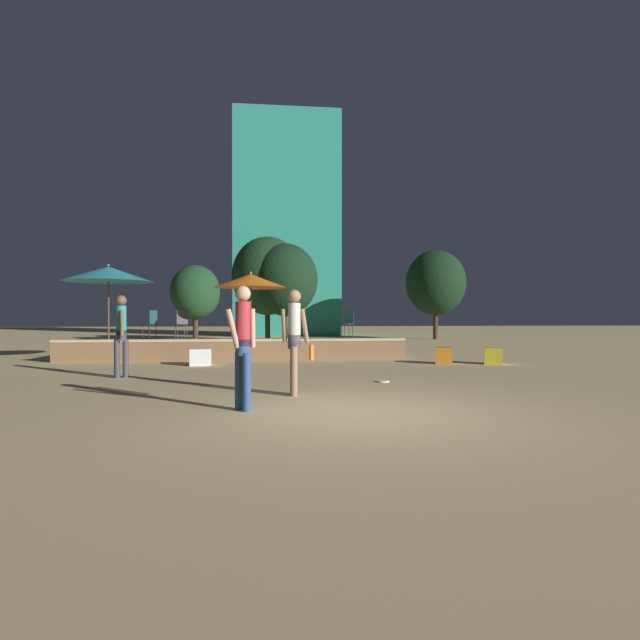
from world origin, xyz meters
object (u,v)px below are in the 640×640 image
at_px(cube_seat_2, 444,355).
at_px(background_tree_1, 268,276).
at_px(cube_seat_0, 200,357).
at_px(bistro_chair_2, 182,321).
at_px(patio_umbrella_0, 251,281).
at_px(cube_seat_1, 315,352).
at_px(background_tree_0, 195,292).
at_px(person_0, 121,332).
at_px(person_1, 243,341).
at_px(frisbee_disc, 383,381).
at_px(background_tree_3, 285,280).
at_px(bistro_chair_0, 151,321).
at_px(cube_seat_3, 493,356).
at_px(person_2, 294,336).
at_px(patio_umbrella_1, 108,274).
at_px(background_tree_2, 436,283).
at_px(bistro_chair_1, 348,321).

distance_m(cube_seat_2, background_tree_1, 14.39).
xyz_separation_m(cube_seat_0, bistro_chair_2, (-0.87, 2.23, 0.99)).
distance_m(patio_umbrella_0, cube_seat_2, 6.36).
distance_m(cube_seat_1, background_tree_0, 12.45).
xyz_separation_m(person_0, person_1, (2.90, -4.25, -0.02)).
distance_m(frisbee_disc, background_tree_3, 16.45).
xyz_separation_m(cube_seat_2, frisbee_disc, (-2.72, -3.77, -0.22)).
relative_size(patio_umbrella_0, frisbee_disc, 10.41).
bearing_deg(bistro_chair_0, patio_umbrella_0, 99.62).
relative_size(cube_seat_3, frisbee_disc, 2.41).
xyz_separation_m(cube_seat_3, background_tree_3, (-5.52, 12.57, 3.06)).
xyz_separation_m(person_0, background_tree_0, (-0.44, 15.21, 1.59)).
relative_size(person_2, background_tree_0, 0.45).
bearing_deg(cube_seat_2, cube_seat_0, 177.62).
distance_m(patio_umbrella_0, cube_seat_1, 3.03).
relative_size(person_2, bistro_chair_0, 2.06).
relative_size(cube_seat_2, bistro_chair_2, 0.67).
bearing_deg(patio_umbrella_0, person_0, -123.02).
distance_m(cube_seat_2, person_0, 8.78).
distance_m(cube_seat_0, person_2, 6.13).
xyz_separation_m(patio_umbrella_1, background_tree_2, (14.82, 13.00, 0.70)).
bearing_deg(background_tree_1, bistro_chair_0, -111.36).
relative_size(person_1, background_tree_1, 0.32).
bearing_deg(patio_umbrella_0, cube_seat_2, -18.28).
relative_size(cube_seat_3, background_tree_2, 0.12).
distance_m(bistro_chair_0, frisbee_disc, 9.35).
xyz_separation_m(person_2, background_tree_0, (-4.18, 18.13, 1.60)).
height_order(patio_umbrella_1, bistro_chair_2, patio_umbrella_1).
relative_size(person_1, bistro_chair_2, 2.04).
bearing_deg(cube_seat_1, background_tree_2, 56.60).
height_order(cube_seat_1, cube_seat_3, cube_seat_1).
bearing_deg(patio_umbrella_0, bistro_chair_0, 159.86).
bearing_deg(bistro_chair_2, background_tree_0, -108.76).
relative_size(patio_umbrella_1, background_tree_2, 0.56).
bearing_deg(person_0, background_tree_2, 32.45).
relative_size(bistro_chair_1, background_tree_3, 0.17).
relative_size(bistro_chair_0, background_tree_1, 0.16).
bearing_deg(cube_seat_2, background_tree_2, 71.55).
relative_size(bistro_chair_1, background_tree_0, 0.22).
bearing_deg(bistro_chair_2, person_1, 80.40).
distance_m(bistro_chair_2, background_tree_1, 11.16).
bearing_deg(cube_seat_3, patio_umbrella_1, 170.05).
bearing_deg(cube_seat_0, bistro_chair_2, 111.32).
bearing_deg(background_tree_1, patio_umbrella_1, -113.14).
xyz_separation_m(cube_seat_0, bistro_chair_1, (4.59, 2.17, 0.99)).
bearing_deg(cube_seat_0, frisbee_disc, -43.43).
relative_size(background_tree_2, background_tree_3, 1.02).
bearing_deg(bistro_chair_2, cube_seat_0, 87.19).
distance_m(patio_umbrella_1, background_tree_0, 11.17).
bearing_deg(person_1, patio_umbrella_1, 169.20).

